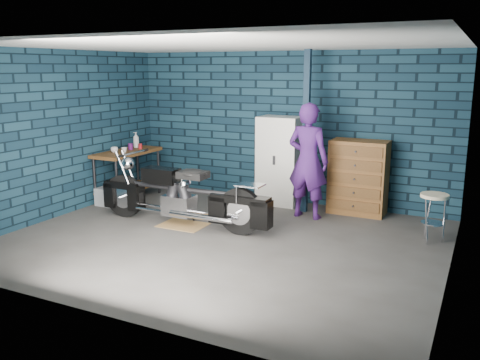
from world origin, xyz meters
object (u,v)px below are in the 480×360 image
object	(u,v)px
person	(308,161)
shop_stool	(433,218)
workbench	(128,175)
storage_bin	(112,197)
motorcycle	(182,191)
locker	(280,161)
tool_chest	(358,177)

from	to	relation	value
person	shop_stool	bearing A→B (deg)	173.73
workbench	person	xyz separation A→B (m)	(3.38, 0.33, 0.48)
storage_bin	shop_stool	xyz separation A→B (m)	(5.35, 0.43, 0.19)
workbench	motorcycle	distance (m)	2.04
locker	person	bearing A→B (deg)	-38.99
tool_chest	shop_stool	bearing A→B (deg)	-37.35
person	locker	size ratio (longest dim) A/B	1.19
motorcycle	workbench	bearing A→B (deg)	151.82
workbench	locker	xyz separation A→B (m)	(2.66, 0.92, 0.33)
storage_bin	tool_chest	size ratio (longest dim) A/B	0.41
person	locker	bearing A→B (deg)	-33.78
motorcycle	person	bearing A→B (deg)	38.86
shop_stool	workbench	bearing A→B (deg)	179.25
person	shop_stool	xyz separation A→B (m)	(1.98, -0.40, -0.59)
motorcycle	locker	world-z (taller)	locker
motorcycle	storage_bin	world-z (taller)	motorcycle
tool_chest	person	bearing A→B (deg)	-139.46
motorcycle	tool_chest	size ratio (longest dim) A/B	2.02
storage_bin	person	bearing A→B (deg)	13.90
storage_bin	shop_stool	distance (m)	5.37
shop_stool	person	bearing A→B (deg)	168.52
motorcycle	shop_stool	world-z (taller)	motorcycle
workbench	tool_chest	size ratio (longest dim) A/B	1.13
workbench	shop_stool	world-z (taller)	workbench
workbench	motorcycle	xyz separation A→B (m)	(1.80, -0.95, 0.10)
storage_bin	locker	bearing A→B (deg)	28.29
motorcycle	tool_chest	bearing A→B (deg)	39.30
motorcycle	shop_stool	bearing A→B (deg)	13.66
workbench	locker	world-z (taller)	locker
locker	motorcycle	bearing A→B (deg)	-114.57
motorcycle	shop_stool	xyz separation A→B (m)	(3.56, 0.88, -0.20)
motorcycle	locker	xyz separation A→B (m)	(0.86, 1.87, 0.23)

